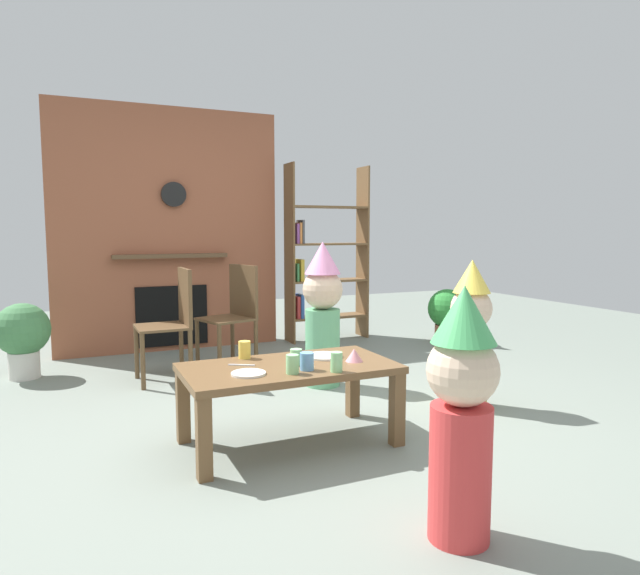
# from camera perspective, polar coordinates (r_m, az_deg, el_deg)

# --- Properties ---
(ground_plane) EXTENTS (12.00, 12.00, 0.00)m
(ground_plane) POSITION_cam_1_polar(r_m,az_deg,el_deg) (3.66, 0.44, -13.35)
(ground_plane) COLOR gray
(brick_fireplace_feature) EXTENTS (2.20, 0.28, 2.40)m
(brick_fireplace_feature) POSITION_cam_1_polar(r_m,az_deg,el_deg) (5.81, -15.22, 5.57)
(brick_fireplace_feature) COLOR #935138
(brick_fireplace_feature) RESTS_ON ground_plane
(bookshelf) EXTENTS (0.90, 0.28, 1.90)m
(bookshelf) POSITION_cam_1_polar(r_m,az_deg,el_deg) (6.09, 0.18, 2.82)
(bookshelf) COLOR brown
(bookshelf) RESTS_ON ground_plane
(coffee_table) EXTENTS (1.18, 0.63, 0.45)m
(coffee_table) POSITION_cam_1_polar(r_m,az_deg,el_deg) (3.17, -3.17, -9.09)
(coffee_table) COLOR brown
(coffee_table) RESTS_ON ground_plane
(paper_cup_near_left) EXTENTS (0.07, 0.07, 0.10)m
(paper_cup_near_left) POSITION_cam_1_polar(r_m,az_deg,el_deg) (3.33, -7.71, -6.31)
(paper_cup_near_left) COLOR #F2CC4C
(paper_cup_near_left) RESTS_ON coffee_table
(paper_cup_near_right) EXTENTS (0.07, 0.07, 0.10)m
(paper_cup_near_right) POSITION_cam_1_polar(r_m,az_deg,el_deg) (2.96, -2.84, -7.82)
(paper_cup_near_right) COLOR #8CD18C
(paper_cup_near_right) RESTS_ON coffee_table
(paper_cup_center) EXTENTS (0.07, 0.07, 0.10)m
(paper_cup_center) POSITION_cam_1_polar(r_m,az_deg,el_deg) (3.03, -1.34, -7.54)
(paper_cup_center) COLOR #669EE0
(paper_cup_center) RESTS_ON coffee_table
(paper_cup_far_left) EXTENTS (0.07, 0.07, 0.09)m
(paper_cup_far_left) POSITION_cam_1_polar(r_m,az_deg,el_deg) (3.14, -2.46, -7.09)
(paper_cup_far_left) COLOR #8CD18C
(paper_cup_far_left) RESTS_ON coffee_table
(paper_cup_far_right) EXTENTS (0.06, 0.06, 0.11)m
(paper_cup_far_right) POSITION_cam_1_polar(r_m,az_deg,el_deg) (2.99, 1.69, -7.60)
(paper_cup_far_right) COLOR #8CD18C
(paper_cup_far_right) RESTS_ON coffee_table
(paper_plate_front) EXTENTS (0.22, 0.22, 0.01)m
(paper_plate_front) POSITION_cam_1_polar(r_m,az_deg,el_deg) (3.34, 0.43, -7.00)
(paper_plate_front) COLOR white
(paper_plate_front) RESTS_ON coffee_table
(paper_plate_rear) EXTENTS (0.18, 0.18, 0.01)m
(paper_plate_rear) POSITION_cam_1_polar(r_m,az_deg,el_deg) (2.97, -7.31, -8.68)
(paper_plate_rear) COLOR white
(paper_plate_rear) RESTS_ON coffee_table
(birthday_cake_slice) EXTENTS (0.10, 0.10, 0.07)m
(birthday_cake_slice) POSITION_cam_1_polar(r_m,az_deg,el_deg) (3.23, 3.50, -6.89)
(birthday_cake_slice) COLOR pink
(birthday_cake_slice) RESTS_ON coffee_table
(table_fork) EXTENTS (0.14, 0.09, 0.01)m
(table_fork) POSITION_cam_1_polar(r_m,az_deg,el_deg) (3.17, -8.00, -7.83)
(table_fork) COLOR silver
(table_fork) RESTS_ON coffee_table
(child_with_cone_hat) EXTENTS (0.28, 0.28, 1.00)m
(child_with_cone_hat) POSITION_cam_1_polar(r_m,az_deg,el_deg) (2.25, 14.25, -11.78)
(child_with_cone_hat) COLOR #D13838
(child_with_cone_hat) RESTS_ON ground_plane
(child_in_pink) EXTENTS (0.28, 0.28, 1.01)m
(child_in_pink) POSITION_cam_1_polar(r_m,az_deg,el_deg) (3.92, 15.11, -4.18)
(child_in_pink) COLOR #E0CC66
(child_in_pink) RESTS_ON ground_plane
(child_by_the_chairs) EXTENTS (0.31, 0.31, 1.12)m
(child_by_the_chairs) POSITION_cam_1_polar(r_m,az_deg,el_deg) (4.30, 0.26, -2.32)
(child_by_the_chairs) COLOR #66B27F
(child_by_the_chairs) RESTS_ON ground_plane
(dining_chair_left) EXTENTS (0.41, 0.41, 0.90)m
(dining_chair_left) POSITION_cam_1_polar(r_m,az_deg,el_deg) (4.61, -14.68, -2.96)
(dining_chair_left) COLOR brown
(dining_chair_left) RESTS_ON ground_plane
(dining_chair_middle) EXTENTS (0.50, 0.50, 0.90)m
(dining_chair_middle) POSITION_cam_1_polar(r_m,az_deg,el_deg) (4.92, -8.69, -2.27)
(dining_chair_middle) COLOR brown
(dining_chair_middle) RESTS_ON ground_plane
(potted_plant_tall) EXTENTS (0.41, 0.41, 0.58)m
(potted_plant_tall) POSITION_cam_1_polar(r_m,az_deg,el_deg) (6.10, 12.85, -2.49)
(potted_plant_tall) COLOR #9E5B42
(potted_plant_tall) RESTS_ON ground_plane
(potted_plant_short) EXTENTS (0.43, 0.43, 0.62)m
(potted_plant_short) POSITION_cam_1_polar(r_m,az_deg,el_deg) (5.14, -28.07, -4.23)
(potted_plant_short) COLOR beige
(potted_plant_short) RESTS_ON ground_plane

